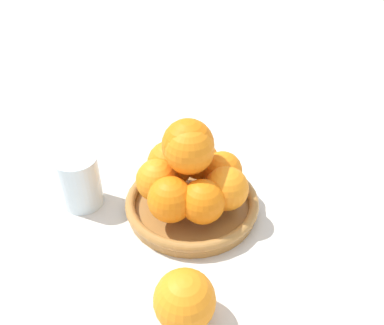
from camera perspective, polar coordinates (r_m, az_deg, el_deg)
The scene contains 5 objects.
ground_plane at distance 0.66m, azimuth -0.00°, elevation -7.11°, with size 4.00×4.00×0.00m, color beige.
fruit_bowl at distance 0.65m, azimuth -0.00°, elevation -6.14°, with size 0.23×0.23×0.03m.
orange_pile at distance 0.61m, azimuth -0.27°, elevation -1.23°, with size 0.19×0.19×0.14m.
stray_orange at distance 0.50m, azimuth -1.14°, elevation -20.22°, with size 0.08×0.08×0.08m, color orange.
drinking_glass at distance 0.67m, azimuth -16.67°, elevation -2.81°, with size 0.07×0.07×0.09m, color silver.
Camera 1 is at (-0.34, -0.35, 0.45)m, focal length 35.00 mm.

